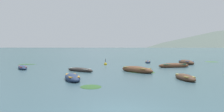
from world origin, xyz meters
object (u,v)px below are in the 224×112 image
object	(u,v)px
rowboat_4	(72,78)
rowboat_6	(80,70)
rowboat_0	(23,68)
rowboat_1	(174,66)
rowboat_7	(137,70)
rowboat_5	(185,77)
rowboat_8	(186,62)
rowboat_2	(148,62)
mooring_buoy	(105,64)

from	to	relation	value
rowboat_4	rowboat_6	world-z (taller)	rowboat_4
rowboat_0	rowboat_1	size ratio (longest dim) A/B	0.79
rowboat_6	rowboat_4	bearing A→B (deg)	-90.92
rowboat_1	rowboat_7	size ratio (longest dim) A/B	0.95
rowboat_5	rowboat_8	size ratio (longest dim) A/B	0.73
rowboat_1	rowboat_8	bearing A→B (deg)	54.50
rowboat_0	rowboat_5	bearing A→B (deg)	-30.92
rowboat_0	rowboat_2	xyz separation A→B (m)	(17.87, 9.74, -0.01)
rowboat_1	rowboat_7	bearing A→B (deg)	-139.24
rowboat_5	rowboat_7	distance (m)	6.55
rowboat_1	rowboat_0	bearing A→B (deg)	-176.98
rowboat_6	mooring_buoy	bearing A→B (deg)	70.03
rowboat_4	rowboat_1	bearing A→B (deg)	40.75
mooring_buoy	rowboat_8	bearing A→B (deg)	4.28
rowboat_6	mooring_buoy	distance (m)	9.16
rowboat_0	rowboat_8	world-z (taller)	rowboat_8
rowboat_2	mooring_buoy	size ratio (longest dim) A/B	3.21
rowboat_7	rowboat_8	size ratio (longest dim) A/B	1.02
rowboat_0	rowboat_2	distance (m)	20.35
rowboat_8	mooring_buoy	bearing A→B (deg)	-175.72
rowboat_5	rowboat_6	distance (m)	11.50
rowboat_0	rowboat_4	size ratio (longest dim) A/B	0.93
rowboat_6	rowboat_7	size ratio (longest dim) A/B	0.75
rowboat_2	rowboat_4	xyz separation A→B (m)	(-10.71, -19.23, 0.04)
rowboat_2	rowboat_7	size ratio (longest dim) A/B	0.75
rowboat_4	mooring_buoy	world-z (taller)	mooring_buoy
rowboat_4	rowboat_7	xyz separation A→B (m)	(6.30, 5.43, 0.05)
rowboat_4	rowboat_6	xyz separation A→B (m)	(0.10, 6.50, -0.03)
rowboat_6	rowboat_8	world-z (taller)	rowboat_8
rowboat_0	rowboat_2	size ratio (longest dim) A/B	0.99
rowboat_1	rowboat_6	bearing A→B (deg)	-161.67
rowboat_2	mooring_buoy	xyz separation A→B (m)	(-7.47, -4.12, -0.05)
rowboat_2	rowboat_7	bearing A→B (deg)	-107.69
rowboat_4	rowboat_6	bearing A→B (deg)	89.08
rowboat_5	mooring_buoy	size ratio (longest dim) A/B	3.05
rowboat_2	rowboat_4	distance (m)	22.01
rowboat_6	rowboat_7	xyz separation A→B (m)	(6.20, -1.07, 0.08)
rowboat_0	rowboat_5	xyz separation A→B (m)	(16.49, -9.87, 0.01)
rowboat_8	mooring_buoy	xyz separation A→B (m)	(-12.94, -0.97, -0.15)
rowboat_5	rowboat_1	bearing A→B (deg)	75.19
rowboat_0	rowboat_6	bearing A→B (deg)	-22.32
rowboat_0	mooring_buoy	distance (m)	11.82
rowboat_1	mooring_buoy	distance (m)	10.08
rowboat_4	rowboat_8	world-z (taller)	rowboat_8
rowboat_2	rowboat_7	distance (m)	14.48
rowboat_0	rowboat_7	bearing A→B (deg)	-16.77
rowboat_6	rowboat_7	world-z (taller)	rowboat_7
rowboat_0	rowboat_7	xyz separation A→B (m)	(13.47, -4.06, 0.07)
rowboat_5	rowboat_7	xyz separation A→B (m)	(-3.01, 5.81, 0.06)
rowboat_8	rowboat_4	bearing A→B (deg)	-135.17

